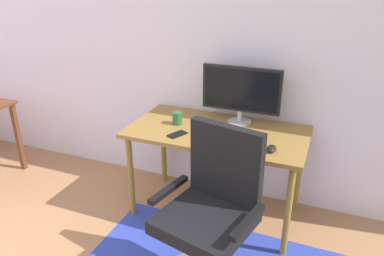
{
  "coord_description": "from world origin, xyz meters",
  "views": [
    {
      "loc": [
        1.1,
        -0.57,
        1.79
      ],
      "look_at": [
        0.25,
        1.54,
        0.82
      ],
      "focal_mm": 34.35,
      "sensor_mm": 36.0,
      "label": 1
    }
  ],
  "objects_px": {
    "monitor": "(241,91)",
    "keyboard": "(228,142)",
    "desk": "(217,139)",
    "coffee_cup": "(177,118)",
    "computer_mouse": "(271,149)",
    "cell_phone": "(177,134)",
    "office_chair": "(210,233)"
  },
  "relations": [
    {
      "from": "desk",
      "to": "monitor",
      "type": "height_order",
      "value": "monitor"
    },
    {
      "from": "monitor",
      "to": "office_chair",
      "type": "relative_size",
      "value": 0.58
    },
    {
      "from": "cell_phone",
      "to": "keyboard",
      "type": "bearing_deg",
      "value": 26.51
    },
    {
      "from": "keyboard",
      "to": "coffee_cup",
      "type": "height_order",
      "value": "coffee_cup"
    },
    {
      "from": "computer_mouse",
      "to": "office_chair",
      "type": "distance_m",
      "value": 0.68
    },
    {
      "from": "monitor",
      "to": "cell_phone",
      "type": "bearing_deg",
      "value": -131.71
    },
    {
      "from": "desk",
      "to": "monitor",
      "type": "bearing_deg",
      "value": 61.14
    },
    {
      "from": "desk",
      "to": "computer_mouse",
      "type": "relative_size",
      "value": 12.46
    },
    {
      "from": "monitor",
      "to": "keyboard",
      "type": "bearing_deg",
      "value": -86.22
    },
    {
      "from": "keyboard",
      "to": "desk",
      "type": "bearing_deg",
      "value": 127.32
    },
    {
      "from": "computer_mouse",
      "to": "office_chair",
      "type": "bearing_deg",
      "value": -112.29
    },
    {
      "from": "coffee_cup",
      "to": "desk",
      "type": "bearing_deg",
      "value": 0.72
    },
    {
      "from": "desk",
      "to": "coffee_cup",
      "type": "distance_m",
      "value": 0.34
    },
    {
      "from": "coffee_cup",
      "to": "office_chair",
      "type": "height_order",
      "value": "office_chair"
    },
    {
      "from": "keyboard",
      "to": "office_chair",
      "type": "xyz_separation_m",
      "value": [
        0.07,
        -0.56,
        -0.32
      ]
    },
    {
      "from": "desk",
      "to": "keyboard",
      "type": "xyz_separation_m",
      "value": [
        0.14,
        -0.18,
        0.08
      ]
    },
    {
      "from": "cell_phone",
      "to": "office_chair",
      "type": "bearing_deg",
      "value": -26.15
    },
    {
      "from": "monitor",
      "to": "cell_phone",
      "type": "relative_size",
      "value": 4.24
    },
    {
      "from": "keyboard",
      "to": "coffee_cup",
      "type": "distance_m",
      "value": 0.49
    },
    {
      "from": "monitor",
      "to": "keyboard",
      "type": "height_order",
      "value": "monitor"
    },
    {
      "from": "coffee_cup",
      "to": "monitor",
      "type": "bearing_deg",
      "value": 25.52
    },
    {
      "from": "cell_phone",
      "to": "computer_mouse",
      "type": "bearing_deg",
      "value": 24.66
    },
    {
      "from": "office_chair",
      "to": "cell_phone",
      "type": "bearing_deg",
      "value": 142.08
    },
    {
      "from": "monitor",
      "to": "keyboard",
      "type": "relative_size",
      "value": 1.38
    },
    {
      "from": "coffee_cup",
      "to": "office_chair",
      "type": "relative_size",
      "value": 0.09
    },
    {
      "from": "computer_mouse",
      "to": "cell_phone",
      "type": "xyz_separation_m",
      "value": [
        -0.67,
        0.0,
        -0.01
      ]
    },
    {
      "from": "desk",
      "to": "office_chair",
      "type": "bearing_deg",
      "value": -74.37
    },
    {
      "from": "computer_mouse",
      "to": "monitor",
      "type": "bearing_deg",
      "value": 129.04
    },
    {
      "from": "coffee_cup",
      "to": "office_chair",
      "type": "xyz_separation_m",
      "value": [
        0.53,
        -0.73,
        -0.36
      ]
    },
    {
      "from": "monitor",
      "to": "keyboard",
      "type": "xyz_separation_m",
      "value": [
        0.03,
        -0.38,
        -0.24
      ]
    },
    {
      "from": "desk",
      "to": "coffee_cup",
      "type": "relative_size",
      "value": 13.73
    },
    {
      "from": "desk",
      "to": "office_chair",
      "type": "relative_size",
      "value": 1.27
    }
  ]
}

